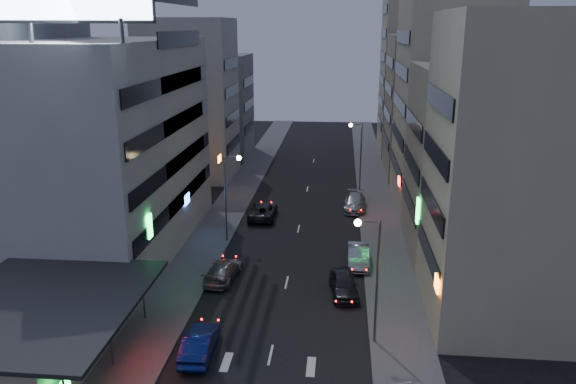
# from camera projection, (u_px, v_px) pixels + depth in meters

# --- Properties ---
(sidewalk_left) EXTENTS (4.00, 120.00, 0.12)m
(sidewalk_left) POSITION_uv_depth(u_px,v_px,m) (226.00, 213.00, 59.34)
(sidewalk_left) COLOR #4C4C4F
(sidewalk_left) RESTS_ON ground
(sidewalk_right) EXTENTS (4.00, 120.00, 0.12)m
(sidewalk_right) POSITION_uv_depth(u_px,v_px,m) (379.00, 217.00, 57.89)
(sidewalk_right) COLOR #4C4C4F
(sidewalk_right) RESTS_ON ground
(food_court) EXTENTS (11.00, 13.00, 3.88)m
(food_court) POSITION_uv_depth(u_px,v_px,m) (29.00, 332.00, 32.61)
(food_court) COLOR #B1AC8B
(food_court) RESTS_ON ground
(white_building) EXTENTS (14.00, 24.00, 18.00)m
(white_building) POSITION_uv_depth(u_px,v_px,m) (96.00, 148.00, 48.07)
(white_building) COLOR #B2B2AD
(white_building) RESTS_ON ground
(grey_tower) EXTENTS (10.00, 14.00, 34.00)m
(grey_tower) POSITION_uv_depth(u_px,v_px,m) (3.00, 50.00, 49.47)
(grey_tower) COLOR gray
(grey_tower) RESTS_ON ground
(shophouse_near) EXTENTS (10.00, 11.00, 20.00)m
(shophouse_near) POSITION_uv_depth(u_px,v_px,m) (515.00, 173.00, 35.81)
(shophouse_near) COLOR #B1AC8B
(shophouse_near) RESTS_ON ground
(shophouse_mid) EXTENTS (11.00, 12.00, 16.00)m
(shophouse_mid) POSITION_uv_depth(u_px,v_px,m) (478.00, 162.00, 47.31)
(shophouse_mid) COLOR gray
(shophouse_mid) RESTS_ON ground
(shophouse_far) EXTENTS (10.00, 14.00, 22.00)m
(shophouse_far) POSITION_uv_depth(u_px,v_px,m) (448.00, 106.00, 58.91)
(shophouse_far) COLOR #B1AC8B
(shophouse_far) RESTS_ON ground
(far_left_a) EXTENTS (11.00, 10.00, 20.00)m
(far_left_a) POSITION_uv_depth(u_px,v_px,m) (189.00, 100.00, 71.51)
(far_left_a) COLOR #B2B2AD
(far_left_a) RESTS_ON ground
(far_left_b) EXTENTS (12.00, 10.00, 15.00)m
(far_left_b) POSITION_uv_depth(u_px,v_px,m) (210.00, 105.00, 84.67)
(far_left_b) COLOR gray
(far_left_b) RESTS_ON ground
(far_right_a) EXTENTS (11.00, 12.00, 18.00)m
(far_right_a) POSITION_uv_depth(u_px,v_px,m) (430.00, 105.00, 73.75)
(far_right_a) COLOR gray
(far_right_a) RESTS_ON ground
(far_right_b) EXTENTS (12.00, 12.00, 24.00)m
(far_right_b) POSITION_uv_depth(u_px,v_px,m) (422.00, 74.00, 86.21)
(far_right_b) COLOR #B1AC8B
(far_right_b) RESTS_ON ground
(street_lamp_right_near) EXTENTS (1.60, 0.44, 8.02)m
(street_lamp_right_near) POSITION_uv_depth(u_px,v_px,m) (371.00, 263.00, 33.66)
(street_lamp_right_near) COLOR #595B60
(street_lamp_right_near) RESTS_ON sidewalk_right
(street_lamp_left) EXTENTS (1.60, 0.44, 8.02)m
(street_lamp_left) POSITION_uv_depth(u_px,v_px,m) (229.00, 186.00, 50.01)
(street_lamp_left) COLOR #595B60
(street_lamp_left) RESTS_ON sidewalk_left
(street_lamp_right_far) EXTENTS (1.60, 0.44, 8.02)m
(street_lamp_right_far) POSITION_uv_depth(u_px,v_px,m) (358.00, 147.00, 66.11)
(street_lamp_right_far) COLOR #595B60
(street_lamp_right_far) RESTS_ON sidewalk_right
(parked_car_right_near) EXTENTS (2.46, 4.92, 1.61)m
(parked_car_right_near) POSITION_uv_depth(u_px,v_px,m) (344.00, 284.00, 41.27)
(parked_car_right_near) COLOR #27272C
(parked_car_right_near) RESTS_ON ground
(parked_car_right_mid) EXTENTS (1.73, 4.89, 1.61)m
(parked_car_right_mid) POSITION_uv_depth(u_px,v_px,m) (358.00, 256.00, 46.32)
(parked_car_right_mid) COLOR #9C9EA4
(parked_car_right_mid) RESTS_ON ground
(parked_car_left) EXTENTS (2.65, 5.67, 1.57)m
(parked_car_left) POSITION_uv_depth(u_px,v_px,m) (263.00, 211.00, 57.74)
(parked_car_left) COLOR #25262A
(parked_car_left) RESTS_ON ground
(parked_car_right_far) EXTENTS (2.48, 5.54, 1.58)m
(parked_car_right_far) POSITION_uv_depth(u_px,v_px,m) (355.00, 202.00, 60.39)
(parked_car_right_far) COLOR #9DA1A5
(parked_car_right_far) RESTS_ON ground
(road_car_blue) EXTENTS (1.82, 4.81, 1.57)m
(road_car_blue) POSITION_uv_depth(u_px,v_px,m) (200.00, 344.00, 33.58)
(road_car_blue) COLOR navy
(road_car_blue) RESTS_ON ground
(road_car_silver) EXTENTS (2.58, 5.35, 1.50)m
(road_car_silver) POSITION_uv_depth(u_px,v_px,m) (223.00, 271.00, 43.68)
(road_car_silver) COLOR #93949A
(road_car_silver) RESTS_ON ground
(scooter_silver_b) EXTENTS (1.16, 1.69, 0.99)m
(scooter_silver_b) POSITION_uv_depth(u_px,v_px,m) (411.00, 373.00, 31.01)
(scooter_silver_b) COLOR #A3A6AA
(scooter_silver_b) RESTS_ON sidewalk_right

